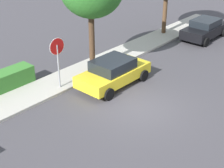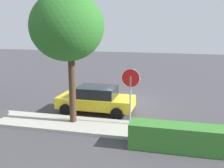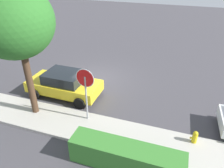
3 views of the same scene
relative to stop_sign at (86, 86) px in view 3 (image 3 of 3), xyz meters
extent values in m
plane|color=#423F44|center=(1.25, -4.15, -1.99)|extent=(60.00, 60.00, 0.00)
cube|color=#B2ADA3|center=(1.25, 0.57, -1.92)|extent=(32.00, 2.05, 0.14)
cylinder|color=gray|center=(0.00, 0.00, -0.75)|extent=(0.08, 0.08, 2.47)
cylinder|color=white|center=(0.00, 0.00, 0.40)|extent=(0.89, 0.05, 0.89)
cylinder|color=red|center=(0.00, 0.00, 0.40)|extent=(0.84, 0.06, 0.84)
cube|color=yellow|center=(2.26, -1.74, -1.38)|extent=(4.19, 1.88, 0.60)
cube|color=black|center=(2.19, -1.74, -0.80)|extent=(2.11, 1.65, 0.57)
cylinder|color=black|center=(3.68, -0.83, -1.67)|extent=(0.64, 0.22, 0.64)
cylinder|color=black|center=(3.67, -2.68, -1.67)|extent=(0.64, 0.22, 0.64)
cylinder|color=black|center=(0.85, -0.81, -1.67)|extent=(0.64, 0.22, 0.64)
cylinder|color=black|center=(0.83, -2.66, -1.67)|extent=(0.64, 0.22, 0.64)
cylinder|color=#422D1E|center=(2.79, 0.34, -0.20)|extent=(0.32, 0.32, 3.57)
ellipsoid|color=#286623|center=(2.94, 0.38, 2.76)|extent=(3.44, 3.44, 3.21)
cylinder|color=gold|center=(-4.98, -0.03, -1.71)|extent=(0.22, 0.22, 0.55)
sphere|color=gold|center=(-4.98, -0.03, -1.37)|extent=(0.21, 0.21, 0.21)
cylinder|color=gold|center=(-4.83, -0.03, -1.66)|extent=(0.08, 0.09, 0.09)
cube|color=#387A2D|center=(-2.54, 2.03, -1.47)|extent=(4.33, 0.96, 1.02)
camera|label=1|loc=(-10.16, -12.50, 6.44)|focal=55.00mm
camera|label=2|loc=(-2.28, 12.61, 2.93)|focal=45.00mm
camera|label=3|loc=(-3.93, 7.65, 4.97)|focal=35.00mm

